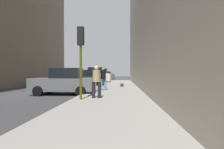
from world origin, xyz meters
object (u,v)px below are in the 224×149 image
object	(u,v)px
parked_dark_green_sedan	(86,79)
fire_hydrant	(102,82)
parked_silver_sedan	(104,76)
parked_gray_coupe	(64,82)
parked_bronze_suv	(100,75)
parked_white_van	(95,76)
parked_blue_sedan	(106,75)
traffic_light	(81,47)
duffel_bag	(122,85)
pedestrian_in_tan_coat	(96,80)
pedestrian_in_jeans	(103,78)

from	to	relation	value
parked_dark_green_sedan	fire_hydrant	distance (m)	1.84
parked_dark_green_sedan	parked_silver_sedan	size ratio (longest dim) A/B	0.99
parked_gray_coupe	fire_hydrant	size ratio (longest dim) A/B	6.00
parked_bronze_suv	parked_white_van	bearing A→B (deg)	-90.00
parked_blue_sedan	parked_gray_coupe	bearing A→B (deg)	-90.00
parked_white_van	traffic_light	bearing A→B (deg)	-83.57
duffel_bag	parked_gray_coupe	bearing A→B (deg)	-127.27
parked_gray_coupe	parked_blue_sedan	bearing A→B (deg)	90.00
parked_silver_sedan	traffic_light	bearing A→B (deg)	-86.37
parked_bronze_suv	parked_silver_sedan	size ratio (longest dim) A/B	1.10
parked_white_van	fire_hydrant	distance (m)	6.55
parked_bronze_suv	parked_blue_sedan	xyz separation A→B (m)	(0.00, 12.22, -0.18)
parked_dark_green_sedan	parked_bronze_suv	distance (m)	12.90
parked_white_van	traffic_light	distance (m)	16.65
parked_gray_coupe	parked_blue_sedan	distance (m)	32.23
pedestrian_in_tan_coat	parked_bronze_suv	bearing A→B (deg)	96.48
duffel_bag	pedestrian_in_jeans	bearing A→B (deg)	-111.27
duffel_bag	fire_hydrant	bearing A→B (deg)	136.81
parked_white_van	parked_silver_sedan	world-z (taller)	parked_white_van
parked_dark_green_sedan	pedestrian_in_tan_coat	size ratio (longest dim) A/B	2.46
parked_dark_green_sedan	parked_blue_sedan	size ratio (longest dim) A/B	0.99
parked_blue_sedan	duffel_bag	distance (m)	27.38
duffel_bag	parked_blue_sedan	bearing A→B (deg)	98.22
parked_silver_sedan	pedestrian_in_jeans	distance (m)	24.82
parked_silver_sedan	traffic_light	size ratio (longest dim) A/B	1.18
parked_white_van	parked_bronze_suv	xyz separation A→B (m)	(-0.00, 6.62, 0.00)
parked_bronze_suv	pedestrian_in_tan_coat	xyz separation A→B (m)	(2.56, -22.55, 0.07)
parked_dark_green_sedan	parked_silver_sedan	xyz separation A→B (m)	(-0.00, 19.06, 0.00)
parked_silver_sedan	parked_bronze_suv	bearing A→B (deg)	-90.00
parked_silver_sedan	traffic_light	world-z (taller)	traffic_light
parked_bronze_suv	duffel_bag	bearing A→B (deg)	-75.26
parked_blue_sedan	pedestrian_in_tan_coat	xyz separation A→B (m)	(2.56, -34.77, 0.26)
parked_dark_green_sedan	parked_blue_sedan	world-z (taller)	same
parked_gray_coupe	parked_dark_green_sedan	world-z (taller)	same
parked_white_van	pedestrian_in_tan_coat	bearing A→B (deg)	-80.87
pedestrian_in_jeans	parked_bronze_suv	bearing A→B (deg)	97.64
parked_silver_sedan	pedestrian_in_jeans	bearing A→B (deg)	-84.25
parked_gray_coupe	traffic_light	bearing A→B (deg)	-58.80
pedestrian_in_tan_coat	pedestrian_in_jeans	size ratio (longest dim) A/B	1.00
traffic_light	duffel_bag	size ratio (longest dim) A/B	8.18
parked_dark_green_sedan	parked_gray_coupe	bearing A→B (deg)	-90.00
pedestrian_in_tan_coat	parked_white_van	bearing A→B (deg)	99.13
parked_dark_green_sedan	pedestrian_in_jeans	size ratio (longest dim) A/B	2.46
pedestrian_in_jeans	pedestrian_in_tan_coat	bearing A→B (deg)	-88.96
parked_white_van	parked_gray_coupe	bearing A→B (deg)	-90.00
fire_hydrant	pedestrian_in_jeans	world-z (taller)	pedestrian_in_jeans
traffic_light	duffel_bag	distance (m)	8.81
parked_bronze_suv	fire_hydrant	xyz separation A→B (m)	(1.80, -12.89, -0.54)
parked_silver_sedan	parked_blue_sedan	bearing A→B (deg)	90.00
parked_dark_green_sedan	parked_white_van	bearing A→B (deg)	90.00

